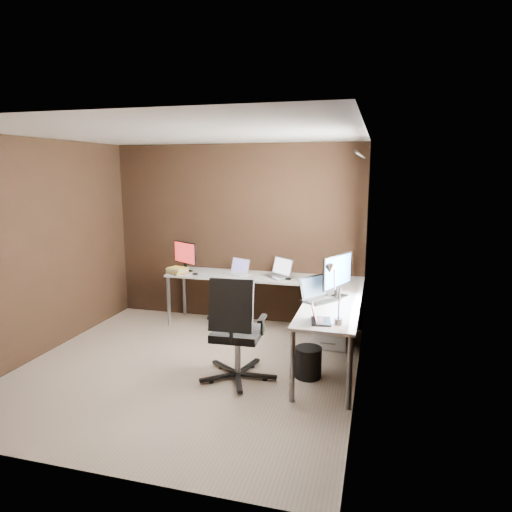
{
  "coord_description": "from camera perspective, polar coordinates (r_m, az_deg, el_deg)",
  "views": [
    {
      "loc": [
        1.95,
        -4.32,
        2.14
      ],
      "look_at": [
        0.52,
        0.95,
        1.11
      ],
      "focal_mm": 32.0,
      "sensor_mm": 36.0,
      "label": 1
    }
  ],
  "objects": [
    {
      "name": "laptop_white",
      "position": [
        6.27,
        -2.28,
        -1.86
      ],
      "size": [
        0.37,
        0.33,
        0.21
      ],
      "rotation": [
        0.0,
        0.0,
        -0.43
      ],
      "color": "silver",
      "rests_on": "desk"
    },
    {
      "name": "monitor_left",
      "position": [
        6.49,
        -8.84,
        0.16
      ],
      "size": [
        0.43,
        0.26,
        0.42
      ],
      "rotation": [
        0.0,
        0.0,
        -0.52
      ],
      "color": "black",
      "rests_on": "desk"
    },
    {
      "name": "mouse_left",
      "position": [
        6.26,
        -7.6,
        -2.24
      ],
      "size": [
        0.09,
        0.06,
        0.04
      ],
      "primitive_type": "ellipsoid",
      "rotation": [
        0.0,
        0.0,
        -0.04
      ],
      "color": "black",
      "rests_on": "desk"
    },
    {
      "name": "laptop_black_big",
      "position": [
        5.08,
        7.71,
        -4.85
      ],
      "size": [
        0.46,
        0.48,
        0.26
      ],
      "rotation": [
        0.0,
        0.0,
        0.93
      ],
      "color": "black",
      "rests_on": "desk"
    },
    {
      "name": "desk_lamp",
      "position": [
        4.31,
        9.62,
        -3.73
      ],
      "size": [
        0.18,
        0.21,
        0.55
      ],
      "rotation": [
        0.0,
        0.0,
        -0.36
      ],
      "color": "slate",
      "rests_on": "desk"
    },
    {
      "name": "book_stack",
      "position": [
        6.39,
        -9.79,
        -1.81
      ],
      "size": [
        0.34,
        0.32,
        0.09
      ],
      "rotation": [
        0.0,
        0.0,
        -0.42
      ],
      "color": "#8D704C",
      "rests_on": "desk"
    },
    {
      "name": "laptop_silver",
      "position": [
        6.12,
        2.86,
        -2.1
      ],
      "size": [
        0.47,
        0.45,
        0.25
      ],
      "rotation": [
        0.0,
        0.0,
        -0.66
      ],
      "color": "silver",
      "rests_on": "desk"
    },
    {
      "name": "wastebasket",
      "position": [
        4.92,
        6.54,
        -13.06
      ],
      "size": [
        0.29,
        0.29,
        0.32
      ],
      "primitive_type": "cylinder",
      "rotation": [
        0.0,
        0.0,
        0.05
      ],
      "color": "black",
      "rests_on": "ground"
    },
    {
      "name": "laptop_black_small",
      "position": [
        4.36,
        7.8,
        -7.68
      ],
      "size": [
        0.22,
        0.28,
        0.18
      ],
      "rotation": [
        0.0,
        0.0,
        1.73
      ],
      "color": "black",
      "rests_on": "desk"
    },
    {
      "name": "mouse_corner",
      "position": [
        5.94,
        4.05,
        -2.86
      ],
      "size": [
        0.1,
        0.09,
        0.03
      ],
      "primitive_type": "ellipsoid",
      "rotation": [
        0.0,
        0.0,
        0.39
      ],
      "color": "black",
      "rests_on": "desk"
    },
    {
      "name": "desk",
      "position": [
        5.66,
        3.4,
        -4.27
      ],
      "size": [
        2.65,
        2.25,
        0.73
      ],
      "color": "silver",
      "rests_on": "ground"
    },
    {
      "name": "office_chair",
      "position": [
        4.78,
        -2.45,
        -11.61
      ],
      "size": [
        0.62,
        0.62,
        1.11
      ],
      "rotation": [
        0.0,
        0.0,
        0.05
      ],
      "color": "black",
      "rests_on": "ground"
    },
    {
      "name": "drawer_pedestal",
      "position": [
        5.79,
        9.32,
        -7.96
      ],
      "size": [
        0.42,
        0.5,
        0.6
      ],
      "primitive_type": "cube",
      "color": "silver",
      "rests_on": "ground"
    },
    {
      "name": "room",
      "position": [
        4.75,
        -4.88,
        0.2
      ],
      "size": [
        3.6,
        3.6,
        2.5
      ],
      "color": "tan",
      "rests_on": "ground"
    },
    {
      "name": "monitor_right",
      "position": [
        5.18,
        10.14,
        -2.12
      ],
      "size": [
        0.26,
        0.55,
        0.48
      ],
      "rotation": [
        0.0,
        0.0,
        1.15
      ],
      "color": "black",
      "rests_on": "desk"
    }
  ]
}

